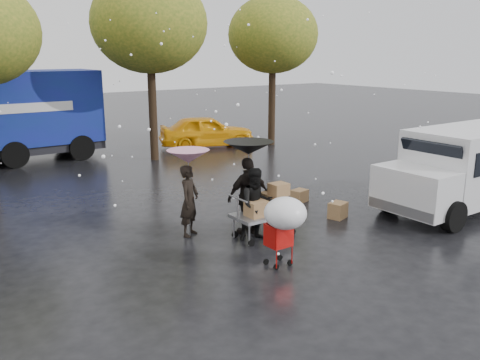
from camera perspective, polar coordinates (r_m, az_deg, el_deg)
ground at (r=11.19m, az=1.71°, el=-7.80°), size 90.00×90.00×0.00m
person_pink at (r=11.83m, az=-5.71°, el=-2.33°), size 0.73×0.68×1.68m
person_middle at (r=11.50m, az=1.88°, el=-2.76°), size 0.97×0.85×1.68m
person_black at (r=11.83m, az=0.95°, el=-1.84°), size 1.12×0.55×1.85m
umbrella_pink at (r=11.58m, az=-5.83°, el=2.64°), size 0.98×0.98×2.04m
umbrella_black at (r=11.57m, az=0.97°, el=3.62°), size 1.15×1.15×2.22m
vendor_cart at (r=11.77m, az=3.07°, el=-2.95°), size 1.52×0.80×1.27m
shopping_cart at (r=9.95m, az=4.98°, el=-4.16°), size 0.84×0.84×1.46m
white_van at (r=14.98m, az=23.77°, el=1.29°), size 4.91×2.18×2.20m
box_ground_near at (r=13.42m, az=10.93°, el=-3.35°), size 0.55×0.49×0.41m
box_ground_far at (r=14.71m, az=6.68°, el=-1.76°), size 0.51×0.43×0.35m
yellow_taxi at (r=23.12m, az=-3.77°, el=5.49°), size 4.54×3.00×1.44m
tree_row at (r=19.19m, az=-18.46°, el=15.96°), size 21.60×4.40×7.12m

